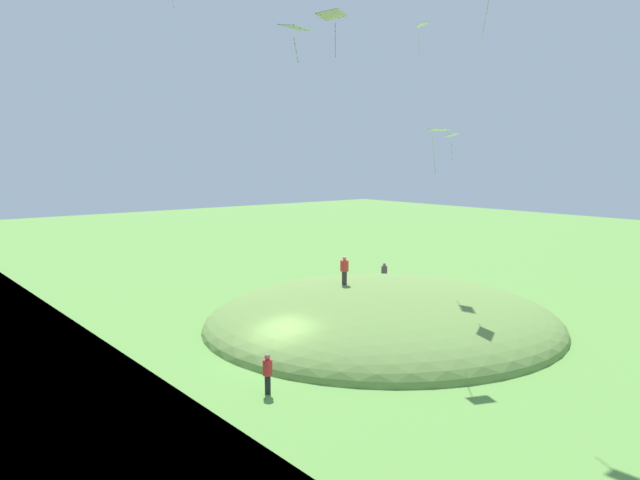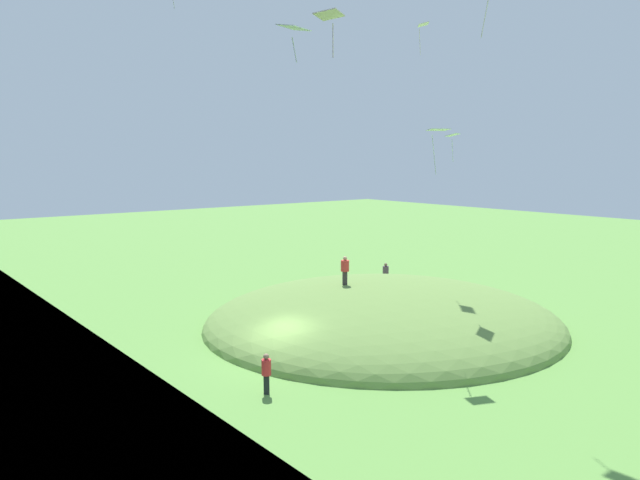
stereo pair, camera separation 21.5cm
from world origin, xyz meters
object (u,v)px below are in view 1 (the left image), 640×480
person_with_child (384,271)px  person_near_shore (268,369)px  kite_8 (422,26)px  kite_2 (296,29)px  kite_3 (452,136)px  person_on_hilltop (344,267)px  kite_6 (438,132)px  kite_5 (332,16)px

person_with_child → person_near_shore: person_near_shore is taller
person_near_shore → kite_8: 24.09m
person_with_child → kite_2: (-18.63, -14.17, 12.76)m
person_near_shore → kite_3: 15.97m
kite_8 → person_near_shore: bearing=-157.1°
person_on_hilltop → kite_2: kite_2 is taller
person_with_child → kite_8: (-2.31, -5.26, 16.39)m
person_near_shore → kite_3: size_ratio=1.13×
kite_2 → kite_6: kite_2 is taller
person_on_hilltop → person_with_child: 10.77m
kite_3 → kite_6: size_ratio=0.70×
kite_3 → kite_8: (3.50, 5.44, 6.90)m
kite_2 → kite_3: kite_2 is taller
kite_3 → kite_5: kite_5 is taller
kite_3 → kite_6: kite_6 is taller
kite_3 → person_on_hilltop: bearing=121.6°
kite_6 → person_near_shore: bearing=177.1°
person_with_child → kite_5: (-19.17, -16.76, 12.65)m
kite_2 → kite_8: 18.95m
kite_2 → kite_3: size_ratio=0.85×
person_with_child → kite_3: size_ratio=1.12×
person_with_child → person_near_shore: bearing=4.2°
kite_3 → kite_8: bearing=57.2°
person_on_hilltop → kite_2: 16.74m
kite_6 → kite_2: bearing=-170.6°
person_near_shore → kite_5: 13.46m
person_near_shore → kite_2: bearing=138.8°
person_near_shore → kite_8: size_ratio=0.89×
person_on_hilltop → person_with_child: person_on_hilltop is taller
person_near_shore → kite_5: (-0.58, -4.63, 12.62)m
kite_3 → kite_5: bearing=-155.6°
person_on_hilltop → kite_3: size_ratio=1.12×
person_with_child → kite_8: kite_8 is taller
kite_3 → kite_8: size_ratio=0.79×
person_with_child → kite_8: 17.37m
person_on_hilltop → person_near_shore: 11.84m
person_on_hilltop → person_with_child: size_ratio=1.00×
person_near_shore → kite_2: kite_2 is taller
person_on_hilltop → kite_2: bearing=70.0°
kite_6 → kite_8: kite_8 is taller
person_with_child → kite_6: kite_6 is taller
kite_8 → kite_6: bearing=-133.2°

